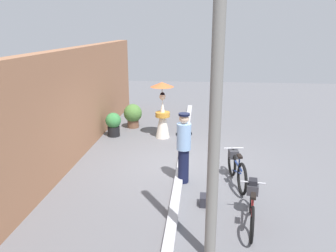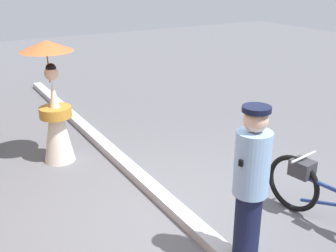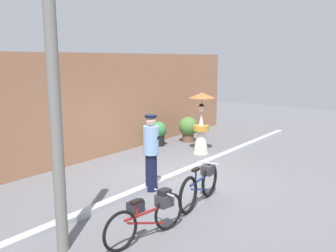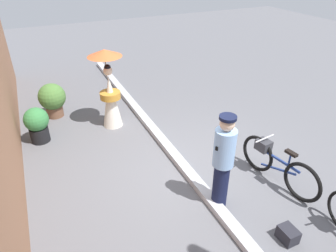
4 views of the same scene
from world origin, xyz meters
name	(u,v)px [view 4 (image 4 of 4)]	position (x,y,z in m)	size (l,w,h in m)	color
ground_plane	(186,172)	(0.00, 0.00, 0.00)	(30.00, 30.00, 0.00)	slate
sidewalk_curb	(186,169)	(0.00, 0.00, 0.06)	(14.00, 0.20, 0.12)	#B2B2B7
bicycle_far_side	(276,164)	(-0.93, -1.38, 0.41)	(1.74, 0.48, 0.81)	black
person_officer	(223,161)	(-1.00, -0.11, 0.93)	(0.34, 0.38, 1.73)	#141938
person_with_parasol	(109,90)	(2.43, 0.79, 0.95)	(0.79, 0.79, 1.90)	silver
potted_plant_by_door	(53,98)	(3.53, 2.02, 0.50)	(0.70, 0.68, 0.90)	brown
potted_plant_small	(37,123)	(2.42, 2.48, 0.46)	(0.55, 0.54, 0.83)	black
backpack_on_pavement	(288,234)	(-2.08, -0.64, 0.12)	(0.29, 0.23, 0.22)	#26262D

